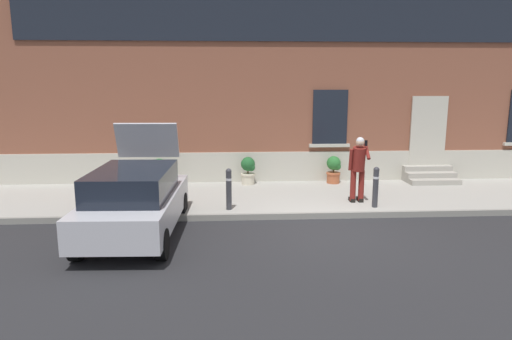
{
  "coord_description": "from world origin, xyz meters",
  "views": [
    {
      "loc": [
        -2.11,
        -9.71,
        3.3
      ],
      "look_at": [
        -1.43,
        1.6,
        1.1
      ],
      "focal_mm": 32.05,
      "sensor_mm": 36.0,
      "label": 1
    }
  ],
  "objects_px": {
    "bollard_far_left": "(229,187)",
    "planter_charcoal": "(160,172)",
    "bollard_near_person": "(376,186)",
    "person_on_phone": "(358,165)",
    "hatchback_car_silver": "(135,200)",
    "planter_cream": "(248,170)",
    "planter_terracotta": "(334,169)"
  },
  "relations": [
    {
      "from": "bollard_far_left",
      "to": "planter_cream",
      "type": "xyz_separation_m",
      "value": [
        0.6,
        2.84,
        -0.11
      ]
    },
    {
      "from": "bollard_far_left",
      "to": "planter_terracotta",
      "type": "distance_m",
      "value": 4.36
    },
    {
      "from": "hatchback_car_silver",
      "to": "planter_cream",
      "type": "height_order",
      "value": "hatchback_car_silver"
    },
    {
      "from": "hatchback_car_silver",
      "to": "planter_cream",
      "type": "xyz_separation_m",
      "value": [
        2.61,
        4.27,
        -0.19
      ]
    },
    {
      "from": "person_on_phone",
      "to": "planter_terracotta",
      "type": "distance_m",
      "value": 2.43
    },
    {
      "from": "planter_charcoal",
      "to": "planter_cream",
      "type": "bearing_deg",
      "value": 2.93
    },
    {
      "from": "person_on_phone",
      "to": "planter_terracotta",
      "type": "xyz_separation_m",
      "value": [
        -0.09,
        2.36,
        -0.55
      ]
    },
    {
      "from": "planter_terracotta",
      "to": "bollard_far_left",
      "type": "bearing_deg",
      "value": -139.19
    },
    {
      "from": "bollard_far_left",
      "to": "planter_terracotta",
      "type": "xyz_separation_m",
      "value": [
        3.3,
        2.85,
        -0.11
      ]
    },
    {
      "from": "person_on_phone",
      "to": "planter_cream",
      "type": "relative_size",
      "value": 2.03
    },
    {
      "from": "planter_charcoal",
      "to": "bollard_near_person",
      "type": "bearing_deg",
      "value": -24.94
    },
    {
      "from": "bollard_near_person",
      "to": "person_on_phone",
      "type": "height_order",
      "value": "person_on_phone"
    },
    {
      "from": "person_on_phone",
      "to": "planter_charcoal",
      "type": "relative_size",
      "value": 2.03
    },
    {
      "from": "bollard_near_person",
      "to": "person_on_phone",
      "type": "distance_m",
      "value": 0.73
    },
    {
      "from": "person_on_phone",
      "to": "planter_terracotta",
      "type": "relative_size",
      "value": 2.03
    },
    {
      "from": "hatchback_car_silver",
      "to": "planter_terracotta",
      "type": "relative_size",
      "value": 4.79
    },
    {
      "from": "hatchback_car_silver",
      "to": "planter_charcoal",
      "type": "distance_m",
      "value": 4.14
    },
    {
      "from": "bollard_near_person",
      "to": "bollard_far_left",
      "type": "xyz_separation_m",
      "value": [
        -3.71,
        0.0,
        0.0
      ]
    },
    {
      "from": "planter_terracotta",
      "to": "planter_charcoal",
      "type": "bearing_deg",
      "value": -178.43
    },
    {
      "from": "bollard_near_person",
      "to": "bollard_far_left",
      "type": "bearing_deg",
      "value": 180.0
    },
    {
      "from": "planter_charcoal",
      "to": "planter_terracotta",
      "type": "height_order",
      "value": "same"
    },
    {
      "from": "planter_cream",
      "to": "hatchback_car_silver",
      "type": "bearing_deg",
      "value": -121.41
    },
    {
      "from": "planter_charcoal",
      "to": "planter_terracotta",
      "type": "xyz_separation_m",
      "value": [
        5.39,
        0.15,
        0.0
      ]
    },
    {
      "from": "bollard_near_person",
      "to": "planter_cream",
      "type": "bearing_deg",
      "value": 137.63
    },
    {
      "from": "planter_cream",
      "to": "bollard_near_person",
      "type": "bearing_deg",
      "value": -42.37
    },
    {
      "from": "bollard_near_person",
      "to": "planter_charcoal",
      "type": "xyz_separation_m",
      "value": [
        -5.8,
        2.7,
        -0.11
      ]
    },
    {
      "from": "planter_cream",
      "to": "planter_terracotta",
      "type": "height_order",
      "value": "same"
    },
    {
      "from": "hatchback_car_silver",
      "to": "person_on_phone",
      "type": "relative_size",
      "value": 2.36
    },
    {
      "from": "hatchback_car_silver",
      "to": "bollard_far_left",
      "type": "bearing_deg",
      "value": 35.58
    },
    {
      "from": "planter_charcoal",
      "to": "bollard_far_left",
      "type": "bearing_deg",
      "value": -52.25
    },
    {
      "from": "bollard_far_left",
      "to": "planter_charcoal",
      "type": "xyz_separation_m",
      "value": [
        -2.09,
        2.7,
        -0.11
      ]
    },
    {
      "from": "hatchback_car_silver",
      "to": "bollard_near_person",
      "type": "distance_m",
      "value": 5.9
    }
  ]
}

